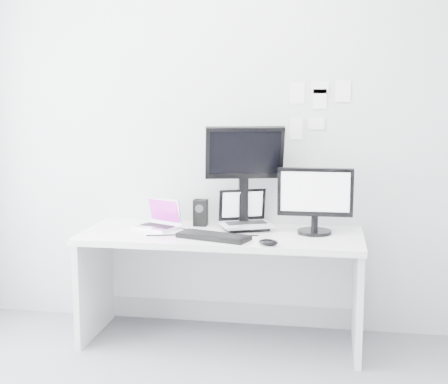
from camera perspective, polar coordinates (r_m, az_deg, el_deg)
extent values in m
plane|color=silver|center=(4.34, 0.56, 5.31)|extent=(3.60, 0.00, 3.60)
cube|color=white|center=(4.18, -0.23, -8.59)|extent=(1.80, 0.70, 0.73)
cube|color=silver|center=(4.22, -6.10, -1.90)|extent=(0.34, 0.31, 0.21)
cube|color=black|center=(4.30, -2.11, -1.86)|extent=(0.12, 0.12, 0.18)
cube|color=silver|center=(4.15, 2.05, -1.63)|extent=(0.39, 0.36, 0.27)
cube|color=black|center=(4.19, 1.82, 1.45)|extent=(0.54, 0.31, 0.70)
cube|color=black|center=(4.06, 8.18, -0.70)|extent=(0.48, 0.23, 0.44)
cube|color=black|center=(3.92, -0.94, -4.01)|extent=(0.48, 0.29, 0.03)
ellipsoid|color=black|center=(3.75, 4.00, -4.52)|extent=(0.13, 0.10, 0.04)
cube|color=white|center=(4.28, 6.58, 8.83)|extent=(0.10, 0.00, 0.14)
cube|color=white|center=(4.27, 8.60, 8.25)|extent=(0.09, 0.00, 0.13)
cube|color=white|center=(4.27, 10.65, 8.87)|extent=(0.10, 0.00, 0.14)
cube|color=white|center=(4.28, 8.28, 6.11)|extent=(0.11, 0.00, 0.08)
cube|color=white|center=(4.28, 6.51, 5.67)|extent=(0.09, 0.00, 0.14)
cube|color=white|center=(4.27, 8.59, 9.29)|extent=(0.12, 0.00, 0.08)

